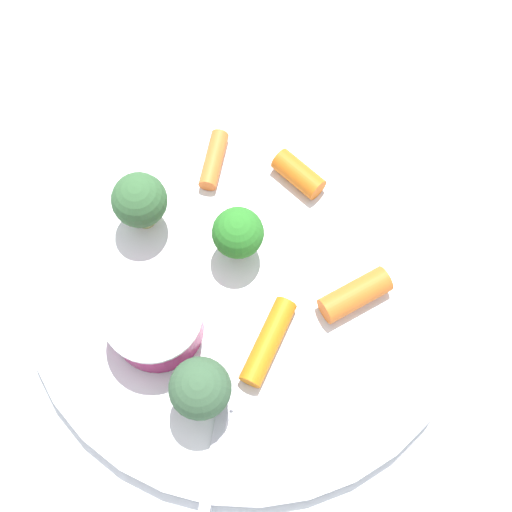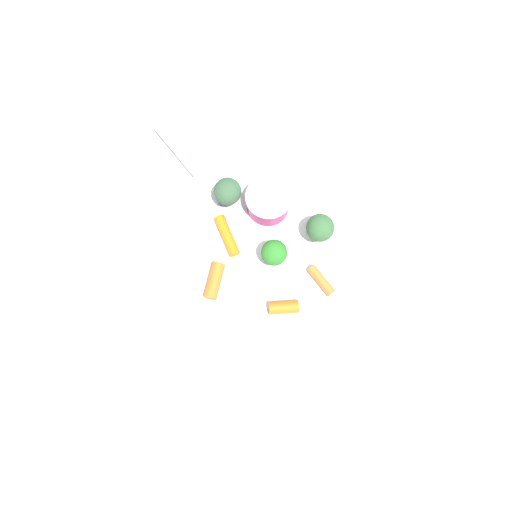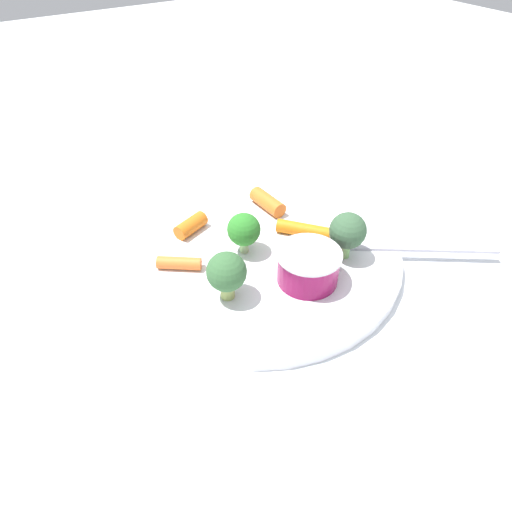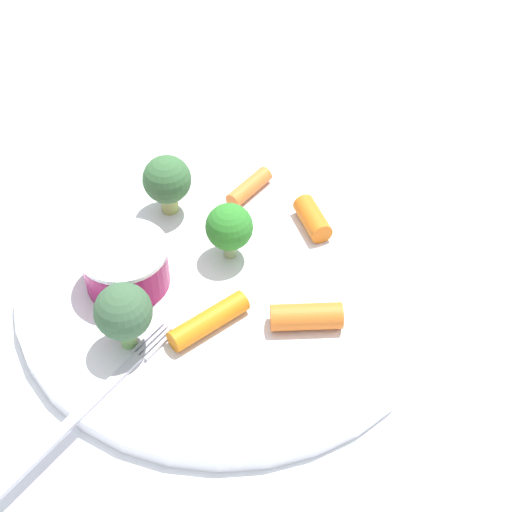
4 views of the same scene
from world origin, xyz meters
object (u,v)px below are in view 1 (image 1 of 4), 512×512
broccoli_floret_2 (237,234)px  carrot_stick_1 (214,160)px  carrot_stick_3 (299,174)px  carrot_stick_2 (355,295)px  broccoli_floret_0 (140,201)px  carrot_stick_0 (268,342)px  broccoli_floret_1 (200,389)px  sauce_cup (156,321)px  fork (204,512)px  plate (249,272)px

broccoli_floret_2 → carrot_stick_1: size_ratio=1.03×
broccoli_floret_2 → carrot_stick_3: 0.07m
carrot_stick_1 → carrot_stick_2: carrot_stick_2 is taller
broccoli_floret_0 → carrot_stick_0: size_ratio=0.85×
broccoli_floret_1 → carrot_stick_0: broccoli_floret_1 is taller
sauce_cup → broccoli_floret_2: size_ratio=1.36×
carrot_stick_0 → broccoli_floret_2: bearing=-98.2°
broccoli_floret_0 → fork: broccoli_floret_0 is taller
plate → carrot_stick_3: 0.08m
carrot_stick_0 → carrot_stick_3: size_ratio=1.53×
sauce_cup → carrot_stick_1: sauce_cup is taller
carrot_stick_3 → broccoli_floret_0: bearing=-8.6°
carrot_stick_1 → fork: carrot_stick_1 is taller
broccoli_floret_2 → sauce_cup: bearing=22.3°
broccoli_floret_0 → carrot_stick_0: 0.12m
sauce_cup → carrot_stick_0: size_ratio=1.06×
carrot_stick_1 → sauce_cup: bearing=49.6°
carrot_stick_0 → fork: (0.07, 0.07, -0.01)m
carrot_stick_1 → carrot_stick_0: bearing=80.5°
plate → carrot_stick_2: carrot_stick_2 is taller
sauce_cup → carrot_stick_1: bearing=-130.4°
carrot_stick_0 → carrot_stick_3: bearing=-125.7°
carrot_stick_0 → carrot_stick_3: carrot_stick_3 is taller
broccoli_floret_0 → carrot_stick_0: bearing=108.1°
broccoli_floret_1 → fork: 0.07m
plate → carrot_stick_3: size_ratio=7.96×
broccoli_floret_0 → carrot_stick_2: broccoli_floret_0 is taller
broccoli_floret_1 → carrot_stick_0: 0.06m
carrot_stick_3 → fork: (0.14, 0.17, -0.01)m
broccoli_floret_2 → carrot_stick_3: size_ratio=1.19×
fork → carrot_stick_0: bearing=-136.1°
carrot_stick_0 → carrot_stick_1: (-0.02, -0.13, -0.00)m
broccoli_floret_0 → broccoli_floret_1: size_ratio=0.96×
carrot_stick_1 → carrot_stick_3: 0.06m
broccoli_floret_0 → carrot_stick_3: (-0.11, 0.02, -0.02)m
carrot_stick_0 → fork: size_ratio=0.37×
broccoli_floret_0 → broccoli_floret_1: broccoli_floret_1 is taller
sauce_cup → broccoli_floret_2: bearing=-157.7°
broccoli_floret_0 → carrot_stick_3: broccoli_floret_0 is taller
broccoli_floret_2 → carrot_stick_0: size_ratio=0.78×
sauce_cup → carrot_stick_1: 0.12m
sauce_cup → fork: (0.02, 0.11, -0.01)m
carrot_stick_3 → carrot_stick_2: bearing=85.7°
sauce_cup → broccoli_floret_1: size_ratio=1.20×
plate → broccoli_floret_0: size_ratio=6.15×
sauce_cup → broccoli_floret_0: bearing=-105.8°
broccoli_floret_1 → carrot_stick_2: broccoli_floret_1 is taller
broccoli_floret_2 → fork: broccoli_floret_2 is taller
carrot_stick_3 → carrot_stick_1: bearing=-37.4°
sauce_cup → broccoli_floret_2: 0.07m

